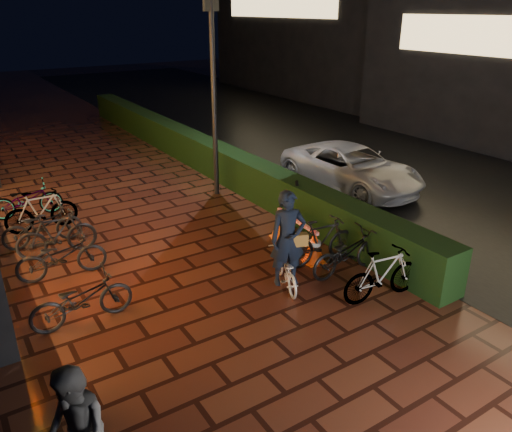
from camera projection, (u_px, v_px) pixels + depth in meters
ground at (238, 306)px, 8.87m from camera, size 80.00×80.00×0.00m
asphalt_road at (386, 160)px, 17.24m from camera, size 11.00×60.00×0.01m
hedge at (199, 151)px, 16.51m from camera, size 0.70×20.00×1.00m
van at (351, 167)px, 14.44m from camera, size 2.39×4.55×1.22m
lamp_post_hedge at (214, 92)px, 13.11m from camera, size 0.49×0.21×5.15m
cyclist at (287, 253)px, 9.20m from camera, size 0.91×1.44×1.95m
traffic_barrier at (297, 234)px, 10.81m from camera, size 0.56×1.78×0.72m
cart_assembly at (301, 197)px, 12.28m from camera, size 0.77×0.66×1.15m
parked_bikes_storefront at (49, 234)px, 10.59m from camera, size 1.92×6.14×0.99m
parked_bikes_hedge at (349, 255)px, 9.65m from camera, size 1.84×2.34×0.99m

